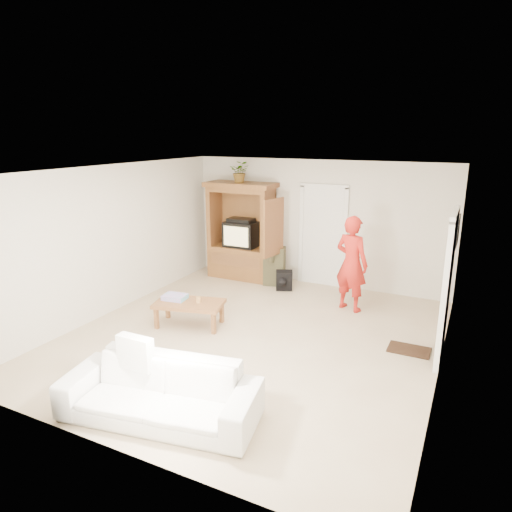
{
  "coord_description": "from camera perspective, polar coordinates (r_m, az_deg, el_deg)",
  "views": [
    {
      "loc": [
        2.97,
        -5.93,
        3.13
      ],
      "look_at": [
        -0.23,
        0.6,
        1.15
      ],
      "focal_mm": 32.0,
      "sensor_mm": 36.0,
      "label": 1
    }
  ],
  "objects": [
    {
      "name": "backpack_olive",
      "position": [
        9.61,
        2.31,
        -1.24
      ],
      "size": [
        0.49,
        0.41,
        0.81
      ],
      "primitive_type": null,
      "rotation": [
        0.0,
        0.0,
        0.24
      ],
      "color": "#47442B",
      "rests_on": "floor"
    },
    {
      "name": "armoire",
      "position": [
        9.97,
        -1.72,
        2.36
      ],
      "size": [
        1.82,
        1.14,
        2.1
      ],
      "color": "brown",
      "rests_on": "floor"
    },
    {
      "name": "wall_right",
      "position": [
        6.21,
        22.89,
        -3.16
      ],
      "size": [
        0.0,
        6.0,
        6.0
      ],
      "primitive_type": "plane",
      "rotation": [
        1.57,
        0.0,
        -1.57
      ],
      "color": "silver",
      "rests_on": "floor"
    },
    {
      "name": "wall_front",
      "position": [
        4.56,
        -17.81,
        -9.25
      ],
      "size": [
        5.5,
        0.0,
        5.5
      ],
      "primitive_type": "plane",
      "rotation": [
        -1.57,
        0.0,
        0.0
      ],
      "color": "silver",
      "rests_on": "floor"
    },
    {
      "name": "framed_picture",
      "position": [
        7.99,
        23.91,
        2.86
      ],
      "size": [
        0.03,
        0.6,
        0.48
      ],
      "primitive_type": "cube",
      "color": "black",
      "rests_on": "wall_right"
    },
    {
      "name": "doorway_right",
      "position": [
        6.87,
        22.79,
        -3.91
      ],
      "size": [
        0.05,
        0.9,
        2.04
      ],
      "primitive_type": "cube",
      "color": "black",
      "rests_on": "floor"
    },
    {
      "name": "wall_back",
      "position": [
        9.59,
        7.6,
        4.1
      ],
      "size": [
        5.5,
        0.0,
        5.5
      ],
      "primitive_type": "plane",
      "rotation": [
        1.57,
        0.0,
        0.0
      ],
      "color": "silver",
      "rests_on": "floor"
    },
    {
      "name": "sofa",
      "position": [
        5.43,
        -11.96,
        -16.26
      ],
      "size": [
        2.34,
        1.24,
        0.65
      ],
      "primitive_type": "imported",
      "rotation": [
        0.0,
        0.0,
        0.17
      ],
      "color": "white",
      "rests_on": "floor"
    },
    {
      "name": "coffee_table",
      "position": [
        7.67,
        -8.35,
        -6.08
      ],
      "size": [
        1.23,
        0.86,
        0.42
      ],
      "rotation": [
        0.0,
        0.0,
        0.25
      ],
      "color": "#985F34",
      "rests_on": "floor"
    },
    {
      "name": "wall_left",
      "position": [
        8.44,
        -17.41,
        2.0
      ],
      "size": [
        0.0,
        6.0,
        6.0
      ],
      "primitive_type": "plane",
      "rotation": [
        1.57,
        0.0,
        1.57
      ],
      "color": "silver",
      "rests_on": "floor"
    },
    {
      "name": "plant",
      "position": [
        9.74,
        -2.0,
        10.48
      ],
      "size": [
        0.49,
        0.45,
        0.45
      ],
      "primitive_type": "imported",
      "rotation": [
        0.0,
        0.0,
        0.3
      ],
      "color": "#4C7238",
      "rests_on": "armoire"
    },
    {
      "name": "man",
      "position": [
        8.3,
        11.85,
        -0.93
      ],
      "size": [
        0.73,
        0.59,
        1.73
      ],
      "primitive_type": "imported",
      "rotation": [
        0.0,
        0.0,
        2.82
      ],
      "color": "red",
      "rests_on": "floor"
    },
    {
      "name": "door_back",
      "position": [
        9.58,
        8.33,
        2.34
      ],
      "size": [
        0.85,
        0.05,
        2.04
      ],
      "primitive_type": "cube",
      "color": "white",
      "rests_on": "floor"
    },
    {
      "name": "backpack_black",
      "position": [
        9.31,
        3.54,
        -3.12
      ],
      "size": [
        0.38,
        0.31,
        0.41
      ],
      "primitive_type": null,
      "rotation": [
        0.0,
        0.0,
        0.42
      ],
      "color": "black",
      "rests_on": "floor"
    },
    {
      "name": "ceiling",
      "position": [
        6.66,
        -0.49,
        10.65
      ],
      "size": [
        6.0,
        6.0,
        0.0
      ],
      "primitive_type": "plane",
      "rotation": [
        3.14,
        0.0,
        0.0
      ],
      "color": "white",
      "rests_on": "floor"
    },
    {
      "name": "doormat",
      "position": [
        7.27,
        18.57,
        -11.04
      ],
      "size": [
        0.6,
        0.4,
        0.02
      ],
      "primitive_type": "cube",
      "color": "#382316",
      "rests_on": "floor"
    },
    {
      "name": "floor",
      "position": [
        7.34,
        -0.44,
        -10.03
      ],
      "size": [
        6.0,
        6.0,
        0.0
      ],
      "primitive_type": "plane",
      "color": "tan",
      "rests_on": "ground"
    },
    {
      "name": "candle",
      "position": [
        7.6,
        -7.21,
        -5.43
      ],
      "size": [
        0.08,
        0.08,
        0.1
      ],
      "primitive_type": "cylinder",
      "color": "tan",
      "rests_on": "coffee_table"
    },
    {
      "name": "towel",
      "position": [
        7.8,
        -10.12,
        -5.07
      ],
      "size": [
        0.41,
        0.32,
        0.08
      ],
      "primitive_type": "cube",
      "rotation": [
        0.0,
        0.0,
        0.12
      ],
      "color": "#FF54B9",
      "rests_on": "coffee_table"
    }
  ]
}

